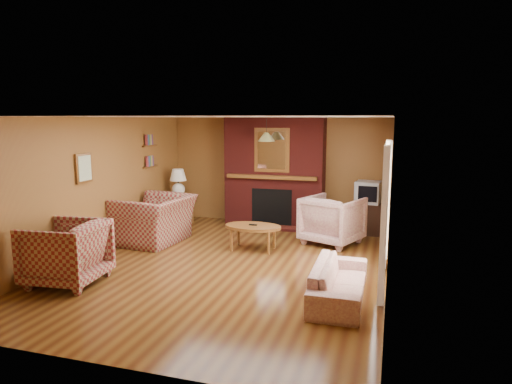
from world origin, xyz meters
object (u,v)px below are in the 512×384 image
(floral_sofa, at_px, (339,281))
(coffee_table, at_px, (253,228))
(side_table, at_px, (179,210))
(plaid_loveseat, at_px, (155,219))
(tv_stand, at_px, (367,218))
(floral_armchair, at_px, (332,220))
(fireplace, at_px, (274,173))
(table_lamp, at_px, (178,181))
(plaid_armchair, at_px, (66,253))
(crt_tv, at_px, (368,192))

(floral_sofa, height_order, coffee_table, floral_sofa)
(floral_sofa, distance_m, side_table, 5.23)
(plaid_loveseat, distance_m, tv_stand, 4.34)
(side_table, bearing_deg, coffee_table, -34.00)
(floral_armchair, xyz_separation_m, tv_stand, (0.60, 1.00, -0.14))
(fireplace, distance_m, floral_armchair, 2.01)
(fireplace, bearing_deg, table_lamp, -165.71)
(floral_armchair, height_order, tv_stand, floral_armchair)
(plaid_loveseat, distance_m, plaid_armchair, 2.39)
(floral_sofa, xyz_separation_m, crt_tv, (0.15, 3.71, 0.63))
(fireplace, xyz_separation_m, tv_stand, (2.05, -0.18, -0.86))
(table_lamp, bearing_deg, coffee_table, -34.00)
(coffee_table, bearing_deg, crt_tv, 43.91)
(table_lamp, distance_m, crt_tv, 4.17)
(fireplace, height_order, floral_sofa, fireplace)
(fireplace, xyz_separation_m, plaid_loveseat, (-1.85, -2.08, -0.74))
(plaid_loveseat, xyz_separation_m, coffee_table, (1.98, 0.04, -0.04))
(floral_sofa, height_order, table_lamp, table_lamp)
(floral_armchair, distance_m, crt_tv, 1.23)
(tv_stand, bearing_deg, floral_sofa, -91.52)
(coffee_table, xyz_separation_m, crt_tv, (1.92, 1.85, 0.46))
(floral_armchair, xyz_separation_m, coffee_table, (-1.32, -0.86, -0.05))
(coffee_table, height_order, side_table, side_table)
(fireplace, distance_m, plaid_loveseat, 2.88)
(tv_stand, bearing_deg, crt_tv, -89.21)
(table_lamp, relative_size, tv_stand, 0.96)
(coffee_table, xyz_separation_m, tv_stand, (1.92, 1.85, -0.09))
(floral_sofa, distance_m, floral_armchair, 2.77)
(plaid_loveseat, bearing_deg, table_lamp, -166.36)
(plaid_armchair, relative_size, floral_sofa, 0.61)
(floral_sofa, bearing_deg, plaid_armchair, 97.60)
(fireplace, relative_size, plaid_loveseat, 1.75)
(coffee_table, bearing_deg, floral_sofa, -46.50)
(floral_armchair, height_order, side_table, floral_armchair)
(coffee_table, distance_m, table_lamp, 2.75)
(plaid_loveseat, distance_m, floral_sofa, 4.18)
(coffee_table, relative_size, crt_tv, 1.92)
(fireplace, bearing_deg, coffee_table, -86.36)
(plaid_loveseat, xyz_separation_m, floral_sofa, (3.75, -1.83, -0.20))
(table_lamp, height_order, tv_stand, table_lamp)
(floral_armchair, bearing_deg, crt_tv, -98.63)
(table_lamp, bearing_deg, tv_stand, 4.82)
(plaid_loveseat, distance_m, floral_armchair, 3.42)
(fireplace, distance_m, side_table, 2.33)
(plaid_armchair, relative_size, floral_armchair, 1.01)
(fireplace, bearing_deg, crt_tv, -5.30)
(plaid_loveseat, xyz_separation_m, floral_armchair, (3.30, 0.90, 0.01))
(table_lamp, bearing_deg, floral_armchair, -10.31)
(tv_stand, bearing_deg, coffee_table, -135.21)
(plaid_armchair, xyz_separation_m, coffee_table, (2.08, 2.42, -0.05))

